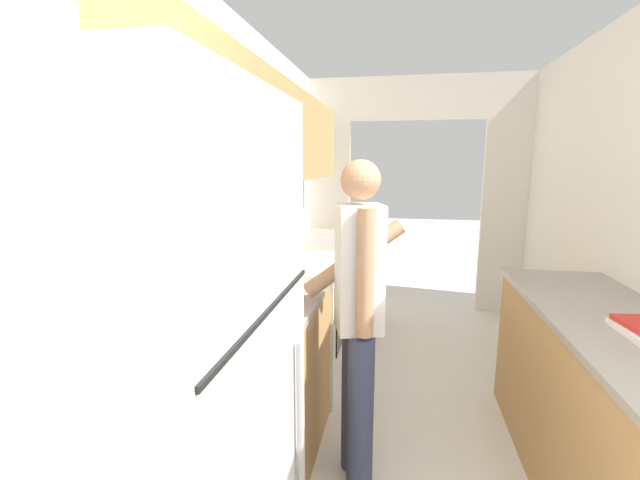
{
  "coord_description": "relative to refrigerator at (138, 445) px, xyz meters",
  "views": [
    {
      "loc": [
        -0.14,
        -0.41,
        1.62
      ],
      "look_at": [
        -0.76,
        2.87,
        1.01
      ],
      "focal_mm": 24.0,
      "sensor_mm": 36.0,
      "label": 1
    }
  ],
  "objects": [
    {
      "name": "person",
      "position": [
        0.47,
        1.08,
        -0.02
      ],
      "size": [
        0.52,
        0.44,
        1.63
      ],
      "rotation": [
        0.0,
        0.0,
        1.86
      ],
      "color": "#384266",
      "rests_on": "ground_plane"
    },
    {
      "name": "refrigerator",
      "position": [
        0.0,
        0.0,
        0.0
      ],
      "size": [
        0.75,
        0.74,
        1.79
      ],
      "color": "white",
      "rests_on": "ground_plane"
    },
    {
      "name": "counter_right",
      "position": [
        1.65,
        0.89,
        -0.44
      ],
      "size": [
        0.62,
        2.39,
        0.91
      ],
      "color": "#B2844C",
      "rests_on": "ground_plane"
    },
    {
      "name": "range_oven",
      "position": [
        -0.05,
        2.02,
        -0.43
      ],
      "size": [
        0.66,
        0.78,
        1.05
      ],
      "color": "white",
      "rests_on": "ground_plane"
    },
    {
      "name": "counter_left",
      "position": [
        -0.06,
        1.93,
        -0.44
      ],
      "size": [
        0.62,
        3.16,
        0.91
      ],
      "color": "#B2844C",
      "rests_on": "ground_plane"
    },
    {
      "name": "wall_far_with_doorway",
      "position": [
        0.79,
        3.88,
        0.52
      ],
      "size": [
        2.71,
        0.06,
        2.5
      ],
      "color": "white",
      "rests_on": "ground_plane"
    },
    {
      "name": "wall_left",
      "position": [
        -0.32,
        1.42,
        0.57
      ],
      "size": [
        0.38,
        6.72,
        2.5
      ],
      "color": "white",
      "rests_on": "ground_plane"
    }
  ]
}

